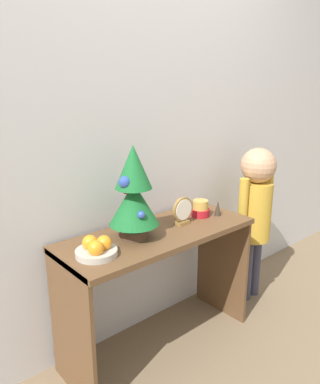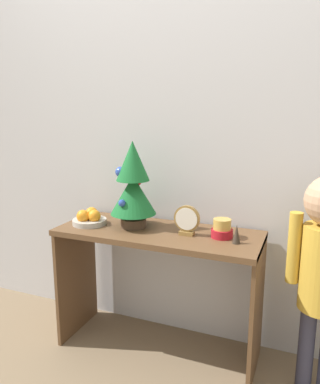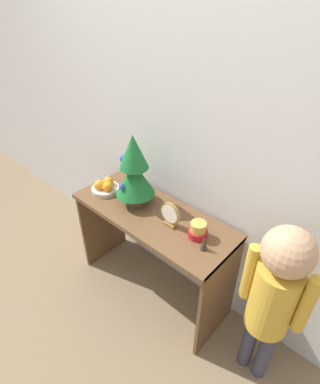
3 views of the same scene
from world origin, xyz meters
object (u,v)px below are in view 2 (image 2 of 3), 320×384
(fruit_bowl, at_px, (90,218))
(desk_clock, at_px, (187,221))
(singing_bowl, at_px, (222,229))
(figurine, at_px, (237,234))
(mini_tree, at_px, (133,185))

(fruit_bowl, relative_size, desk_clock, 1.22)
(singing_bowl, bearing_deg, figurine, -35.51)
(fruit_bowl, distance_m, desk_clock, 0.57)
(fruit_bowl, distance_m, figurine, 0.83)
(fruit_bowl, distance_m, singing_bowl, 0.74)
(fruit_bowl, height_order, singing_bowl, singing_bowl)
(singing_bowl, bearing_deg, fruit_bowl, -175.56)
(mini_tree, bearing_deg, fruit_bowl, -169.05)
(singing_bowl, height_order, desk_clock, desk_clock)
(figurine, bearing_deg, fruit_bowl, 179.80)
(fruit_bowl, height_order, desk_clock, desk_clock)
(mini_tree, xyz_separation_m, fruit_bowl, (-0.25, -0.05, -0.20))
(fruit_bowl, xyz_separation_m, desk_clock, (0.57, 0.03, 0.04))
(fruit_bowl, xyz_separation_m, singing_bowl, (0.74, 0.06, 0.01))
(fruit_bowl, bearing_deg, mini_tree, 10.95)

